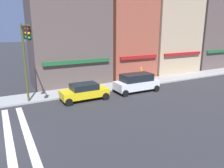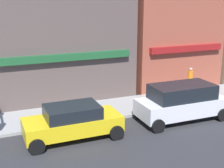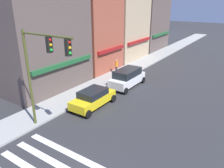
{
  "view_description": "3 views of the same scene",
  "coord_description": "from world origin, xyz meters",
  "views": [
    {
      "loc": [
        1.52,
        -13.79,
        6.64
      ],
      "look_at": [
        11.38,
        4.7,
        1.2
      ],
      "focal_mm": 35.0,
      "sensor_mm": 36.0,
      "label": 1
    },
    {
      "loc": [
        5.08,
        -8.17,
        6.29
      ],
      "look_at": [
        10.92,
        6.0,
        2.0
      ],
      "focal_mm": 50.0,
      "sensor_mm": 36.0,
      "label": 2
    },
    {
      "loc": [
        -4.9,
        -6.21,
        8.63
      ],
      "look_at": [
        11.38,
        4.7,
        1.2
      ],
      "focal_mm": 35.0,
      "sensor_mm": 36.0,
      "label": 3
    }
  ],
  "objects": [
    {
      "name": "traffic_signal",
      "position": [
        3.69,
        4.88,
        4.99
      ],
      "size": [
        0.32,
        4.46,
        6.98
      ],
      "color": "#474C1E",
      "rests_on": "ground_plane"
    },
    {
      "name": "suv_white",
      "position": [
        14.32,
        4.7,
        1.03
      ],
      "size": [
        4.71,
        2.12,
        1.94
      ],
      "rotation": [
        0.0,
        0.0,
        -0.01
      ],
      "color": "white",
      "rests_on": "ground_plane"
    },
    {
      "name": "storefront_row",
      "position": [
        21.6,
        11.5,
        6.55
      ],
      "size": [
        33.17,
        5.3,
        15.24
      ],
      "color": "brown",
      "rests_on": "ground_plane"
    },
    {
      "name": "pedestrian_orange_vest",
      "position": [
        17.21,
        7.94,
        1.07
      ],
      "size": [
        0.32,
        0.32,
        1.77
      ],
      "rotation": [
        0.0,
        0.0,
        4.88
      ],
      "color": "#23232D",
      "rests_on": "sidewalk_left"
    },
    {
      "name": "sedan_yellow",
      "position": [
        8.45,
        4.7,
        0.84
      ],
      "size": [
        4.41,
        2.02,
        1.59
      ],
      "rotation": [
        0.0,
        0.0,
        0.01
      ],
      "color": "yellow",
      "rests_on": "ground_plane"
    }
  ]
}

